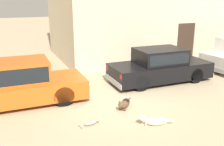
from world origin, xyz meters
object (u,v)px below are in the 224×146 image
object	(u,v)px
stray_dog_spotted	(125,103)
stray_dog_tan	(154,121)
parked_sedan_nearest	(20,83)
parked_sedan_second	(160,65)
stray_cat	(91,123)

from	to	relation	value
stray_dog_spotted	stray_dog_tan	bearing A→B (deg)	55.79
parked_sedan_nearest	stray_dog_tan	distance (m)	4.55
parked_sedan_second	stray_cat	distance (m)	4.72
parked_sedan_nearest	stray_dog_tan	bearing A→B (deg)	-42.79
parked_sedan_nearest	stray_dog_spotted	bearing A→B (deg)	-29.14
parked_sedan_nearest	parked_sedan_second	xyz separation A→B (m)	(5.58, 0.10, -0.02)
parked_sedan_nearest	parked_sedan_second	distance (m)	5.58
stray_dog_tan	stray_cat	bearing A→B (deg)	-2.66
parked_sedan_nearest	stray_dog_spotted	distance (m)	3.54
stray_cat	parked_sedan_nearest	bearing A→B (deg)	116.11
stray_dog_spotted	stray_dog_tan	distance (m)	1.39
stray_cat	stray_dog_tan	bearing A→B (deg)	-32.83
parked_sedan_second	stray_dog_tan	bearing A→B (deg)	-124.13
stray_dog_spotted	parked_sedan_nearest	bearing A→B (deg)	-73.95
stray_dog_spotted	stray_cat	distance (m)	1.51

